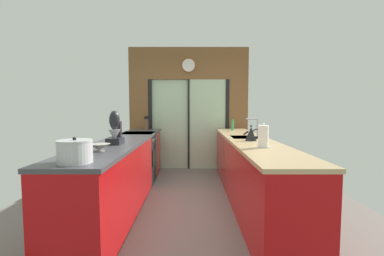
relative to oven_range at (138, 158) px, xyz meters
The scene contains 13 objects.
ground_plane 1.21m from the oven_range, 35.58° to the right, with size 5.04×7.60×0.02m, color slate.
back_wall_unit 1.81m from the oven_range, 51.68° to the left, with size 2.64×0.12×2.70m.
left_counter_run 1.12m from the oven_range, 90.08° to the right, with size 0.62×3.80×0.92m.
right_counter_run 2.05m from the oven_range, 27.56° to the right, with size 0.62×3.80×0.92m.
sink_faucet 2.19m from the oven_range, 19.58° to the right, with size 0.19×0.02×0.29m.
oven_range is the anchor object (origin of this frame).
mixing_bowl 2.10m from the oven_range, 89.48° to the right, with size 0.22×0.22×0.08m.
knife_block 0.96m from the oven_range, 88.62° to the left, with size 0.09×0.14×0.29m.
stand_mixer 1.61m from the oven_range, 89.29° to the right, with size 0.17×0.27×0.42m.
stock_pot 2.69m from the oven_range, 89.60° to the right, with size 0.28×0.28×0.22m.
kettle 2.21m from the oven_range, 32.53° to the right, with size 0.25×0.16×0.22m.
soap_bottle 1.95m from the oven_range, 15.75° to the left, with size 0.05×0.05×0.25m.
paper_towel_roll 2.60m from the oven_range, 44.63° to the right, with size 0.14×0.14×0.28m.
Camera 1 is at (0.07, -3.53, 1.38)m, focal length 24.78 mm.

